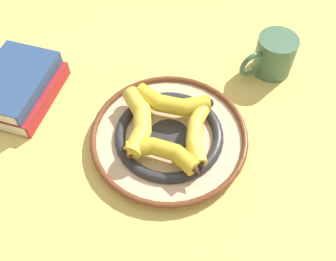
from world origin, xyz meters
name	(u,v)px	position (x,y,z in m)	size (l,w,h in m)	color
ground_plane	(175,128)	(0.00, 0.00, 0.00)	(2.80, 2.80, 0.00)	#E5CC6B
decorative_bowl	(168,136)	(0.00, 0.04, 0.02)	(0.34, 0.34, 0.03)	beige
banana_a	(197,132)	(-0.06, 0.03, 0.05)	(0.07, 0.17, 0.03)	yellow
banana_b	(165,153)	(-0.01, 0.10, 0.05)	(0.17, 0.06, 0.04)	gold
banana_c	(139,122)	(0.06, 0.05, 0.05)	(0.10, 0.18, 0.04)	yellow
banana_d	(170,102)	(0.02, -0.03, 0.05)	(0.19, 0.07, 0.04)	yellow
book_stack	(17,88)	(0.38, 0.04, 0.03)	(0.17, 0.22, 0.07)	#AD2328
coffee_mug	(274,55)	(-0.16, -0.25, 0.05)	(0.12, 0.13, 0.10)	#477056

